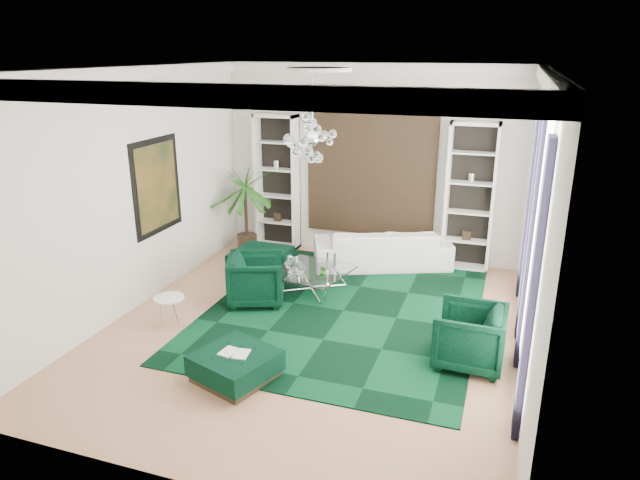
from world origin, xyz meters
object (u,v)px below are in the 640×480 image
(sofa, at_px, (382,247))
(coffee_table, at_px, (311,281))
(side_table, at_px, (170,311))
(palm, at_px, (245,199))
(ottoman_front, at_px, (236,366))
(armchair_left, at_px, (256,279))
(ottoman_side, at_px, (261,261))
(armchair_right, at_px, (469,336))

(sofa, relative_size, coffee_table, 2.16)
(side_table, distance_m, palm, 3.55)
(sofa, height_order, palm, palm)
(ottoman_front, bearing_deg, armchair_left, 108.17)
(ottoman_side, height_order, ottoman_front, ottoman_side)
(ottoman_side, bearing_deg, armchair_left, -68.74)
(coffee_table, distance_m, side_table, 2.47)
(sofa, relative_size, ottoman_side, 2.65)
(ottoman_side, distance_m, palm, 1.53)
(ottoman_front, bearing_deg, palm, 113.93)
(ottoman_front, height_order, side_table, side_table)
(sofa, bearing_deg, side_table, 32.40)
(armchair_left, height_order, ottoman_side, armchair_left)
(armchair_left, relative_size, palm, 0.40)
(armchair_left, bearing_deg, palm, 7.68)
(armchair_right, bearing_deg, armchair_left, -102.44)
(coffee_table, xyz_separation_m, palm, (-1.97, 1.56, 0.92))
(armchair_left, distance_m, side_table, 1.50)
(armchair_right, xyz_separation_m, coffee_table, (-2.79, 1.56, -0.21))
(coffee_table, height_order, side_table, side_table)
(armchair_left, xyz_separation_m, ottoman_side, (-0.49, 1.26, -0.20))
(coffee_table, xyz_separation_m, ottoman_front, (0.00, -2.89, -0.02))
(armchair_right, height_order, ottoman_front, armchair_right)
(ottoman_front, bearing_deg, sofa, 79.21)
(armchair_left, bearing_deg, ottoman_side, -0.29)
(coffee_table, relative_size, palm, 0.53)
(palm, bearing_deg, armchair_left, -60.77)
(coffee_table, bearing_deg, side_table, -131.42)
(armchair_left, bearing_deg, armchair_right, -125.89)
(sofa, bearing_deg, armchair_left, 33.39)
(sofa, relative_size, armchair_right, 2.87)
(sofa, bearing_deg, coffee_table, 40.21)
(armchair_left, xyz_separation_m, palm, (-1.25, 2.23, 0.72))
(sofa, bearing_deg, armchair_right, 98.64)
(coffee_table, distance_m, ottoman_side, 1.36)
(coffee_table, relative_size, ottoman_side, 1.23)
(ottoman_front, bearing_deg, armchair_right, 25.46)
(armchair_left, bearing_deg, sofa, -56.04)
(coffee_table, height_order, ottoman_front, coffee_table)
(sofa, xyz_separation_m, ottoman_side, (-2.09, -1.07, -0.16))
(palm, bearing_deg, armchair_right, -33.26)
(sofa, xyz_separation_m, armchair_left, (-1.60, -2.33, 0.03))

